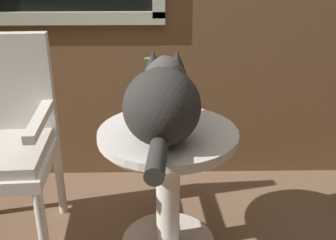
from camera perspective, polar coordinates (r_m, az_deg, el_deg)
wicker_side_table at (r=1.84m, az=-0.00°, el=-6.86°), size 0.62×0.62×0.62m
cat at (r=1.61m, az=-0.80°, el=2.51°), size 0.33×0.69×0.33m
pewter_vase_with_ivy at (r=1.83m, az=-1.36°, el=2.93°), size 0.14×0.14×0.29m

